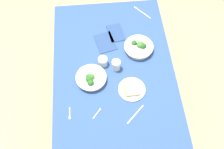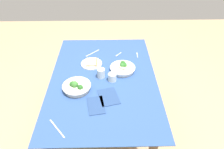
% 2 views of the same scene
% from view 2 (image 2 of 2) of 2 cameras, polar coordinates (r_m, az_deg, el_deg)
% --- Properties ---
extents(ground_plane, '(6.00, 6.00, 0.00)m').
position_cam_2_polar(ground_plane, '(2.54, -1.94, -13.91)').
color(ground_plane, tan).
extents(dining_table, '(1.49, 1.01, 0.74)m').
position_cam_2_polar(dining_table, '(2.07, -2.30, -3.10)').
color(dining_table, '#2D4C84').
rests_on(dining_table, ground_plane).
extents(broccoli_bowl_far, '(0.25, 0.25, 0.09)m').
position_cam_2_polar(broccoli_bowl_far, '(1.89, -9.64, -3.36)').
color(broccoli_bowl_far, silver).
rests_on(broccoli_bowl_far, dining_table).
extents(broccoli_bowl_near, '(0.25, 0.25, 0.08)m').
position_cam_2_polar(broccoli_bowl_near, '(2.08, 2.96, 1.78)').
color(broccoli_bowl_near, white).
rests_on(broccoli_bowl_near, dining_table).
extents(bread_side_plate, '(0.22, 0.22, 0.04)m').
position_cam_2_polar(bread_side_plate, '(2.19, -5.58, 3.13)').
color(bread_side_plate, silver).
rests_on(bread_side_plate, dining_table).
extents(water_glass_center, '(0.08, 0.08, 0.08)m').
position_cam_2_polar(water_glass_center, '(1.95, 0.09, -0.71)').
color(water_glass_center, silver).
rests_on(water_glass_center, dining_table).
extents(water_glass_side, '(0.07, 0.07, 0.09)m').
position_cam_2_polar(water_glass_side, '(1.99, -3.01, 0.37)').
color(water_glass_side, silver).
rests_on(water_glass_side, dining_table).
extents(fork_by_far_bowl, '(0.08, 0.07, 0.00)m').
position_cam_2_polar(fork_by_far_bowl, '(2.34, 1.73, 5.49)').
color(fork_by_far_bowl, '#B7B7BC').
rests_on(fork_by_far_bowl, dining_table).
extents(fork_by_near_bowl, '(0.10, 0.01, 0.00)m').
position_cam_2_polar(fork_by_near_bowl, '(2.35, 6.89, 5.35)').
color(fork_by_near_bowl, '#B7B7BC').
rests_on(fork_by_near_bowl, dining_table).
extents(table_knife_left, '(0.14, 0.15, 0.00)m').
position_cam_2_polar(table_knife_left, '(2.37, -5.30, 5.87)').
color(table_knife_left, '#B7B7BC').
rests_on(table_knife_left, dining_table).
extents(table_knife_right, '(0.17, 0.14, 0.00)m').
position_cam_2_polar(table_knife_right, '(1.64, -14.76, -14.05)').
color(table_knife_right, '#B7B7BC').
rests_on(table_knife_right, dining_table).
extents(napkin_folded_upper, '(0.24, 0.20, 0.01)m').
position_cam_2_polar(napkin_folded_upper, '(1.81, -0.96, -6.07)').
color(napkin_folded_upper, navy).
rests_on(napkin_folded_upper, dining_table).
extents(napkin_folded_lower, '(0.22, 0.16, 0.01)m').
position_cam_2_polar(napkin_folded_lower, '(1.74, -4.39, -8.39)').
color(napkin_folded_lower, navy).
rests_on(napkin_folded_lower, dining_table).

